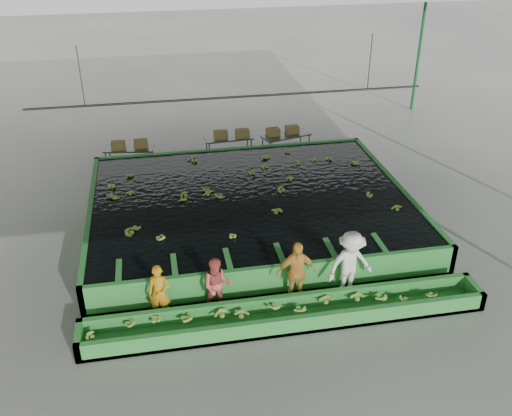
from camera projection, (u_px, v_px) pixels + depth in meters
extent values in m
plane|color=slate|center=(259.00, 245.00, 17.12)|extent=(80.00, 80.00, 0.00)
cube|color=#9498A0|center=(260.00, 82.00, 14.70)|extent=(20.00, 22.00, 0.04)
cube|color=black|center=(250.00, 197.00, 18.00)|extent=(9.70, 7.70, 0.00)
cylinder|color=#59605B|center=(232.00, 97.00, 19.97)|extent=(0.08, 0.08, 14.00)
cylinder|color=#59605B|center=(81.00, 77.00, 18.67)|extent=(0.04, 0.04, 2.00)
cylinder|color=#59605B|center=(370.00, 62.00, 20.31)|extent=(0.04, 0.04, 2.00)
imported|color=#C48110|center=(159.00, 293.00, 13.86)|extent=(0.60, 0.45, 1.49)
imported|color=#CC5349|center=(217.00, 286.00, 14.08)|extent=(0.78, 0.63, 1.52)
imported|color=gold|center=(296.00, 273.00, 14.35)|extent=(1.06, 0.47, 1.77)
imported|color=white|center=(350.00, 265.00, 14.56)|extent=(1.32, 0.88, 1.89)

